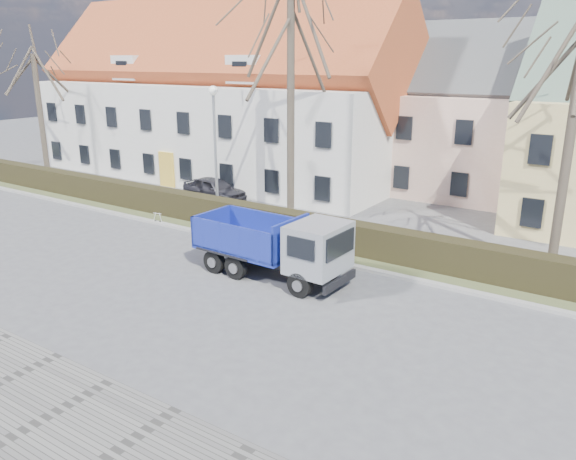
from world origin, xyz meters
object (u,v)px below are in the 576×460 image
Objects in this scene: dump_truck at (266,244)px; parked_car_a at (214,189)px; cart_frame at (154,217)px; streetlight at (216,154)px.

parked_car_a is (-9.24, 7.69, -0.57)m from dump_truck.
cart_frame is at bearing -171.03° from parked_car_a.
dump_truck is 8.52m from streetlight.
cart_frame is (-8.68, 2.54, -0.94)m from dump_truck.
cart_frame is 5.19m from parked_car_a.
streetlight reaches higher than parked_car_a.
parked_car_a is at bearing 141.94° from dump_truck.
dump_truck is at bearing -126.95° from parked_car_a.
streetlight is at bearing 145.10° from dump_truck.
cart_frame is (-2.06, -2.38, -3.03)m from streetlight.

